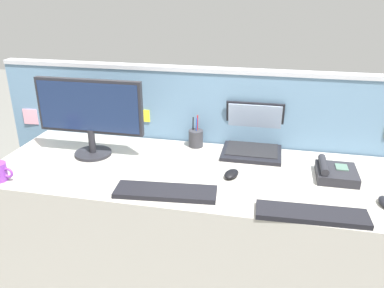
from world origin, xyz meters
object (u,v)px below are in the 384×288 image
(pen_cup, at_px, (196,138))
(cell_phone_white_slab, at_px, (178,161))
(desk_phone, at_px, (335,173))
(computer_mouse_left_hand, at_px, (231,174))
(laptop, at_px, (253,140))
(keyboard_main, at_px, (166,192))
(desktop_monitor, at_px, (89,112))
(keyboard_spare, at_px, (312,214))

(pen_cup, height_order, cell_phone_white_slab, pen_cup)
(cell_phone_white_slab, bearing_deg, desk_phone, 22.54)
(computer_mouse_left_hand, bearing_deg, laptop, 95.44)
(desk_phone, xyz_separation_m, keyboard_main, (-0.74, -0.32, -0.02))
(desktop_monitor, xyz_separation_m, computer_mouse_left_hand, (0.76, -0.11, -0.23))
(desktop_monitor, distance_m, pen_cup, 0.60)
(keyboard_main, bearing_deg, pen_cup, 82.53)
(desk_phone, relative_size, pen_cup, 1.09)
(computer_mouse_left_hand, bearing_deg, desk_phone, 28.92)
(desk_phone, bearing_deg, cell_phone_white_slab, 178.77)
(laptop, height_order, desk_phone, laptop)
(computer_mouse_left_hand, distance_m, cell_phone_white_slab, 0.31)
(keyboard_main, distance_m, pen_cup, 0.56)
(desk_phone, bearing_deg, keyboard_main, -156.92)
(laptop, bearing_deg, keyboard_spare, -65.95)
(desktop_monitor, bearing_deg, laptop, 15.67)
(pen_cup, xyz_separation_m, cell_phone_white_slab, (-0.05, -0.22, -0.05))
(laptop, xyz_separation_m, keyboard_spare, (0.28, -0.62, -0.05))
(keyboard_spare, height_order, cell_phone_white_slab, keyboard_spare)
(desk_phone, distance_m, keyboard_main, 0.81)
(laptop, distance_m, desk_phone, 0.48)
(keyboard_spare, relative_size, cell_phone_white_slab, 3.51)
(keyboard_spare, distance_m, computer_mouse_left_hand, 0.45)
(keyboard_spare, relative_size, pen_cup, 2.39)
(desktop_monitor, bearing_deg, keyboard_spare, -19.07)
(keyboard_spare, height_order, computer_mouse_left_hand, computer_mouse_left_hand)
(pen_cup, relative_size, cell_phone_white_slab, 1.47)
(desktop_monitor, bearing_deg, cell_phone_white_slab, -0.01)
(desktop_monitor, xyz_separation_m, keyboard_main, (0.50, -0.33, -0.23))
(desk_phone, bearing_deg, laptop, 148.21)
(desktop_monitor, relative_size, pen_cup, 3.14)
(keyboard_main, relative_size, pen_cup, 2.44)
(laptop, xyz_separation_m, keyboard_main, (-0.34, -0.57, -0.05))
(computer_mouse_left_hand, bearing_deg, keyboard_main, -122.04)
(desktop_monitor, height_order, keyboard_main, desktop_monitor)
(desktop_monitor, relative_size, desk_phone, 2.88)
(computer_mouse_left_hand, relative_size, pen_cup, 0.55)
(laptop, bearing_deg, desktop_monitor, -164.33)
(keyboard_main, xyz_separation_m, pen_cup, (0.02, 0.56, 0.04))
(keyboard_spare, xyz_separation_m, cell_phone_white_slab, (-0.64, 0.38, -0.01))
(laptop, relative_size, pen_cup, 1.72)
(laptop, height_order, keyboard_spare, laptop)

